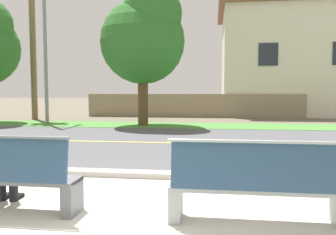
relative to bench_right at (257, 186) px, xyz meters
name	(u,v)px	position (x,y,z in m)	size (l,w,h in m)	color
ground_plane	(181,137)	(-1.58, 7.66, -0.46)	(140.00, 140.00, 0.00)	#665B4C
sidewalk_pavement	(123,217)	(-1.58, 0.06, -0.46)	(44.00, 3.60, 0.01)	beige
curb_edge	(152,175)	(-1.58, 2.01, -0.41)	(44.00, 0.30, 0.11)	#ADA89E
street_asphalt	(176,143)	(-1.58, 6.16, -0.46)	(52.00, 8.00, 0.01)	#515156
road_centre_line	(176,143)	(-1.58, 6.16, -0.45)	(48.00, 0.14, 0.01)	#E0CC4C
far_verge_grass	(189,125)	(-1.58, 11.55, -0.46)	(48.00, 2.80, 0.02)	#478438
bench_right	(257,186)	(0.00, 0.00, 0.00)	(2.01, 0.48, 1.01)	#9EA0A8
streetlamp	(47,42)	(-8.19, 11.36, 3.38)	(0.24, 2.10, 6.69)	gray
shade_tree_left	(145,35)	(-3.52, 11.18, 3.56)	(3.75, 3.75, 6.19)	brown
garden_wall	(193,106)	(-1.70, 16.74, 0.24)	(13.00, 0.36, 1.40)	gray
house_across_street	(292,59)	(4.67, 19.94, 3.24)	(9.80, 6.91, 7.31)	beige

